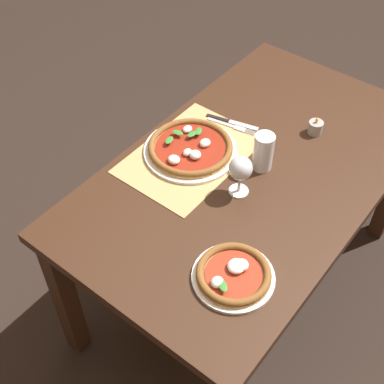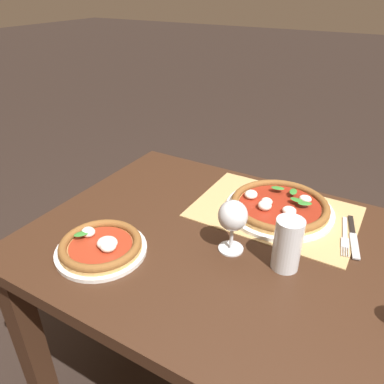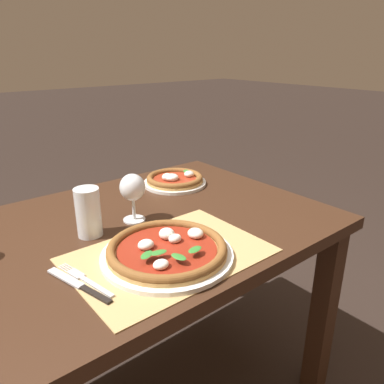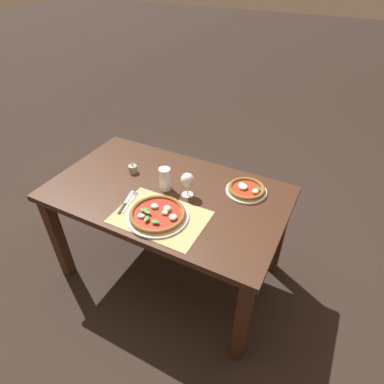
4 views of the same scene
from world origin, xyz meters
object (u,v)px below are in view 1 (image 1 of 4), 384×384
pizza_far (234,274)px  votive_candle (315,128)px  pizza_near (190,148)px  fork (231,126)px  wine_glass (241,170)px  pint_glass (263,152)px  knife (232,122)px

pizza_far → votive_candle: votive_candle is taller
pizza_near → fork: size_ratio=1.73×
wine_glass → pizza_far: bearing=32.2°
pint_glass → wine_glass: bearing=2.0°
pizza_near → fork: (-0.21, 0.03, -0.02)m
pizza_far → votive_candle: size_ratio=3.48×
fork → knife: knife is taller
pizza_far → knife: size_ratio=1.18×
pint_glass → fork: (-0.11, -0.21, -0.06)m
wine_glass → votive_candle: wine_glass is taller
pizza_far → pint_glass: pint_glass is taller
pint_glass → knife: 0.27m
pint_glass → pizza_far: bearing=23.4°
pint_glass → knife: (-0.13, -0.22, -0.06)m
pizza_far → wine_glass: (-0.30, -0.19, 0.09)m
pizza_far → votive_candle: (-0.74, -0.14, 0.00)m
knife → votive_candle: votive_candle is taller
wine_glass → pint_glass: bearing=-178.0°
wine_glass → fork: wine_glass is taller
votive_candle → pizza_near: bearing=-38.3°
pizza_near → pint_glass: (-0.10, 0.25, 0.05)m
fork → votive_candle: size_ratio=2.77×
pizza_near → knife: pizza_near is taller
wine_glass → pint_glass: wine_glass is taller
pizza_near → pizza_far: pizza_near is taller
pizza_near → wine_glass: bearing=78.5°
pint_glass → fork: size_ratio=0.73×
pizza_far → wine_glass: size_ratio=1.62×
wine_glass → pint_glass: (-0.15, -0.01, -0.04)m
fork → pint_glass: bearing=62.1°
knife → fork: bearing=27.3°
wine_glass → fork: 0.36m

